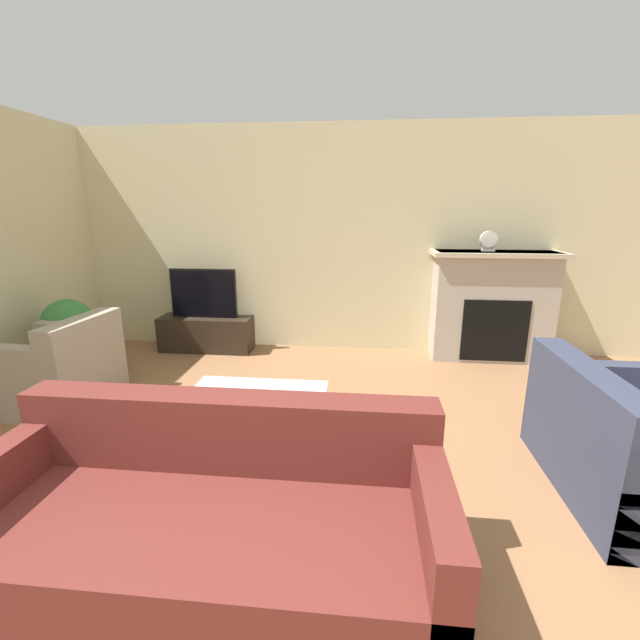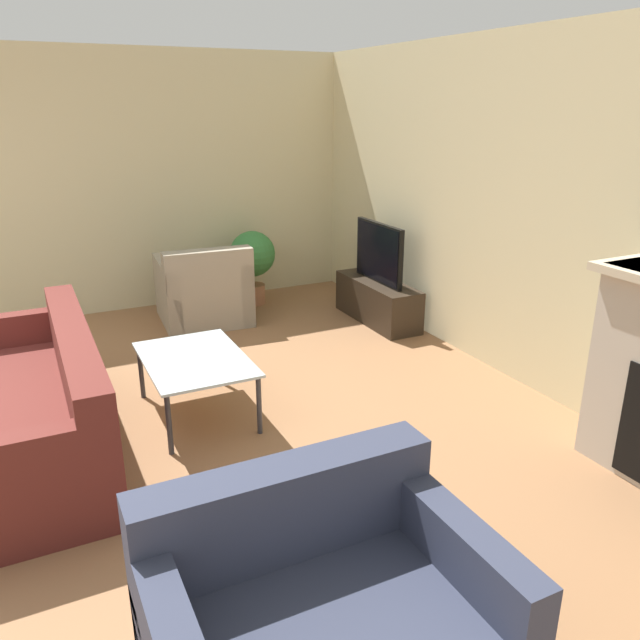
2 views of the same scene
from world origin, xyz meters
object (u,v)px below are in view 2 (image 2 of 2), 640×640
couch_sectional (33,414)px  coffee_table (195,363)px  tv (379,253)px  couch_loveseat (322,630)px  potted_plant (253,258)px  armchair_by_window (204,294)px

couch_sectional → coffee_table: couch_sectional is taller
tv → couch_loveseat: size_ratio=0.65×
coffee_table → potted_plant: (-2.33, 1.30, 0.12)m
tv → armchair_by_window: size_ratio=0.87×
armchair_by_window → potted_plant: bearing=-149.1°
couch_sectional → coffee_table: size_ratio=2.15×
couch_sectional → armchair_by_window: bearing=140.2°
tv → armchair_by_window: (-0.79, -1.61, -0.43)m
couch_loveseat → potted_plant: potted_plant is taller
coffee_table → couch_loveseat: bearing=-4.4°
couch_loveseat → coffee_table: (-2.43, 0.19, 0.12)m
couch_loveseat → armchair_by_window: bearing=79.4°
tv → couch_sectional: bearing=-69.1°
couch_loveseat → armchair_by_window: same height
armchair_by_window → potted_plant: size_ratio=1.13×
couch_sectional → armchair_by_window: size_ratio=2.29×
couch_sectional → armchair_by_window: 2.68m
couch_sectional → armchair_by_window: (-2.06, 1.72, 0.01)m
tv → couch_sectional: (1.27, -3.33, -0.44)m
couch_sectional → couch_loveseat: bearing=20.7°
coffee_table → tv: bearing=118.1°
tv → couch_sectional: 3.59m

